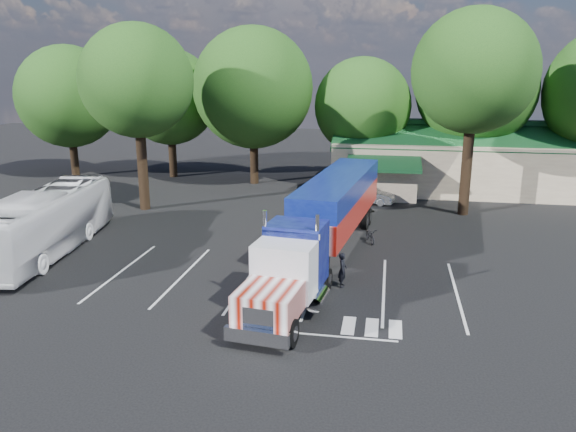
% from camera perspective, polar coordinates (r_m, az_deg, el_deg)
% --- Properties ---
extents(ground, '(120.00, 120.00, 0.00)m').
position_cam_1_polar(ground, '(32.32, -1.54, -2.66)').
color(ground, black).
rests_on(ground, ground).
extents(event_hall, '(24.20, 14.12, 5.55)m').
position_cam_1_polar(event_hall, '(49.11, 18.88, 5.30)').
color(event_hall, beige).
rests_on(event_hall, ground).
extents(tree_row_a, '(9.00, 9.00, 11.68)m').
position_cam_1_polar(tree_row_a, '(54.64, -21.42, 11.22)').
color(tree_row_a, black).
rests_on(tree_row_a, ground).
extents(tree_row_b, '(8.40, 8.40, 11.35)m').
position_cam_1_polar(tree_row_b, '(51.76, -11.94, 11.72)').
color(tree_row_b, black).
rests_on(tree_row_b, ground).
extents(tree_row_c, '(10.00, 10.00, 13.05)m').
position_cam_1_polar(tree_row_c, '(47.74, -3.57, 12.85)').
color(tree_row_c, black).
rests_on(tree_row_c, ground).
extents(tree_row_d, '(8.00, 8.00, 10.60)m').
position_cam_1_polar(tree_row_d, '(47.81, 7.57, 11.01)').
color(tree_row_d, black).
rests_on(tree_row_d, ground).
extents(tree_row_e, '(9.60, 9.60, 12.90)m').
position_cam_1_polar(tree_row_e, '(48.63, 18.56, 12.22)').
color(tree_row_e, black).
rests_on(tree_row_e, ground).
extents(tree_near_left, '(7.60, 7.60, 12.65)m').
position_cam_1_polar(tree_near_left, '(39.88, -15.12, 13.07)').
color(tree_near_left, black).
rests_on(tree_near_left, ground).
extents(tree_near_right, '(8.00, 8.00, 13.50)m').
position_cam_1_polar(tree_near_right, '(38.99, 18.42, 13.76)').
color(tree_near_right, black).
rests_on(tree_near_right, ground).
extents(semi_truck, '(4.83, 19.81, 4.12)m').
position_cam_1_polar(semi_truck, '(29.13, 4.06, 0.09)').
color(semi_truck, black).
rests_on(semi_truck, ground).
extents(woman, '(0.42, 0.61, 1.62)m').
position_cam_1_polar(woman, '(25.83, 5.56, -5.46)').
color(woman, black).
rests_on(woman, ground).
extents(bicycle, '(1.02, 1.68, 0.83)m').
position_cam_1_polar(bicycle, '(32.54, 8.35, -1.94)').
color(bicycle, black).
rests_on(bicycle, ground).
extents(tour_bus, '(4.31, 12.43, 3.39)m').
position_cam_1_polar(tour_bus, '(32.71, -23.47, -0.63)').
color(tour_bus, silver).
rests_on(tour_bus, ground).
extents(silver_sedan, '(4.00, 2.20, 1.25)m').
position_cam_1_polar(silver_sedan, '(41.69, 8.17, 2.12)').
color(silver_sedan, '#9B9EA2').
rests_on(silver_sedan, ground).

